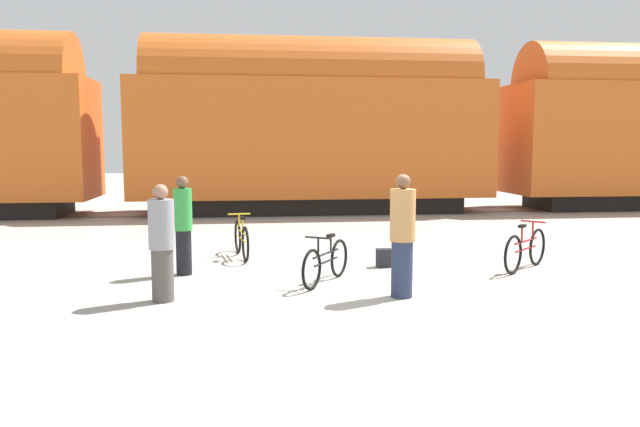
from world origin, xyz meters
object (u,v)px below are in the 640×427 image
person_in_green (183,225)px  backpack (384,258)px  bicycle_yellow (241,239)px  freight_train (312,121)px  bicycle_maroon (526,250)px  person_in_grey (162,243)px  person_in_tan (402,236)px  bicycle_black (326,262)px

person_in_green → backpack: person_in_green is taller
bicycle_yellow → person_in_green: bearing=-122.4°
freight_train → backpack: freight_train is taller
freight_train → person_in_green: freight_train is taller
freight_train → bicycle_maroon: (2.81, -9.99, -2.66)m
freight_train → bicycle_maroon: size_ratio=27.41×
freight_train → bicycle_maroon: bearing=-74.3°
person_in_grey → backpack: (3.76, 2.08, -0.68)m
person_in_tan → bicycle_yellow: bearing=-33.2°
person_in_green → backpack: size_ratio=5.10×
bicycle_maroon → bicycle_yellow: bearing=159.8°
bicycle_maroon → bicycle_black: bicycle_maroon is taller
freight_train → bicycle_maroon: 10.72m
freight_train → person_in_tan: size_ratio=20.22×
person_in_tan → bicycle_maroon: bearing=-125.0°
person_in_green → backpack: bearing=71.3°
bicycle_black → person_in_green: 2.62m
bicycle_maroon → person_in_green: bearing=177.0°
freight_train → person_in_tan: bearing=-89.7°
bicycle_maroon → bicycle_black: size_ratio=0.91×
bicycle_yellow → person_in_green: 1.92m
bicycle_maroon → person_in_grey: person_in_grey is taller
bicycle_maroon → freight_train: bearing=105.7°
person_in_green → backpack: (3.63, 0.24, -0.71)m
person_in_grey → person_in_tan: 3.52m
bicycle_yellow → person_in_tan: bearing=-56.3°
bicycle_maroon → bicycle_black: (-3.74, -0.65, -0.02)m
bicycle_black → person_in_tan: (1.00, -1.05, 0.57)m
bicycle_maroon → person_in_green: 6.15m
bicycle_black → bicycle_yellow: bearing=118.7°
person_in_tan → freight_train: bearing=-66.5°
person_in_grey → backpack: 4.35m
bicycle_maroon → person_in_tan: size_ratio=0.74×
freight_train → bicycle_maroon: freight_train is taller
backpack → bicycle_yellow: bearing=153.4°
freight_train → person_in_grey: bearing=-106.6°
bicycle_maroon → person_in_grey: size_ratio=0.79×
person_in_green → bicycle_maroon: bearing=64.5°
freight_train → person_in_green: size_ratio=21.46×
backpack → bicycle_black: bearing=-136.0°
bicycle_black → backpack: 1.75m
freight_train → backpack: size_ratio=109.39×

